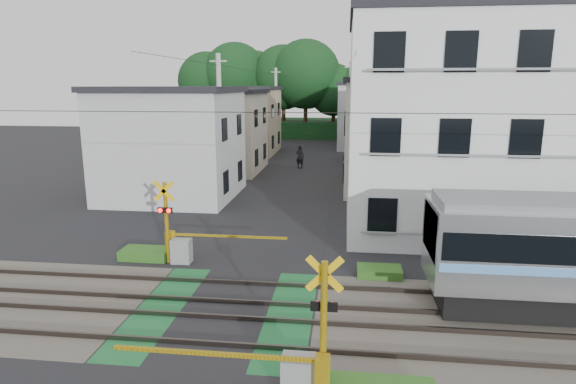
# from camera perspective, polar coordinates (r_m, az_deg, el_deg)

# --- Properties ---
(ground) EXTENTS (120.00, 120.00, 0.00)m
(ground) POSITION_cam_1_polar(r_m,az_deg,el_deg) (14.38, -7.55, -13.81)
(ground) COLOR black
(track_bed) EXTENTS (120.00, 120.00, 0.14)m
(track_bed) POSITION_cam_1_polar(r_m,az_deg,el_deg) (14.36, -7.56, -13.68)
(track_bed) COLOR #47423A
(track_bed) RESTS_ON ground
(crossing_signal_near) EXTENTS (4.74, 0.65, 3.09)m
(crossing_signal_near) POSITION_cam_1_polar(r_m,az_deg,el_deg) (10.48, 1.73, -20.03)
(crossing_signal_near) COLOR yellow
(crossing_signal_near) RESTS_ON ground
(crossing_signal_far) EXTENTS (4.74, 0.65, 3.09)m
(crossing_signal_far) POSITION_cam_1_polar(r_m,az_deg,el_deg) (18.07, -12.75, -5.99)
(crossing_signal_far) COLOR yellow
(crossing_signal_far) RESTS_ON ground
(apartment_block) EXTENTS (10.20, 8.36, 9.30)m
(apartment_block) POSITION_cam_1_polar(r_m,az_deg,el_deg) (22.61, 20.19, 7.46)
(apartment_block) COLOR silver
(apartment_block) RESTS_ON ground
(houses_row) EXTENTS (22.07, 31.35, 6.80)m
(houses_row) POSITION_cam_1_polar(r_m,az_deg,el_deg) (38.63, 2.25, 7.89)
(houses_row) COLOR #AEB1B4
(houses_row) RESTS_ON ground
(tree_hill) EXTENTS (40.00, 12.86, 11.79)m
(tree_hill) POSITION_cam_1_polar(r_m,az_deg,el_deg) (61.03, 2.73, 12.14)
(tree_hill) COLOR #113415
(tree_hill) RESTS_ON ground
(catenary) EXTENTS (60.00, 5.04, 7.00)m
(catenary) POSITION_cam_1_polar(r_m,az_deg,el_deg) (13.04, 18.44, 0.13)
(catenary) COLOR #2D2D33
(catenary) RESTS_ON ground
(utility_poles) EXTENTS (7.90, 42.00, 8.00)m
(utility_poles) POSITION_cam_1_polar(r_m,az_deg,el_deg) (35.81, -0.22, 8.88)
(utility_poles) COLOR #A5A5A0
(utility_poles) RESTS_ON ground
(pedestrian) EXTENTS (0.75, 0.59, 1.83)m
(pedestrian) POSITION_cam_1_polar(r_m,az_deg,el_deg) (37.67, 1.42, 4.21)
(pedestrian) COLOR black
(pedestrian) RESTS_ON ground
(weed_patches) EXTENTS (10.25, 8.80, 0.40)m
(weed_patches) POSITION_cam_1_polar(r_m,az_deg,el_deg) (13.91, -0.43, -13.79)
(weed_patches) COLOR #2D5E1E
(weed_patches) RESTS_ON ground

